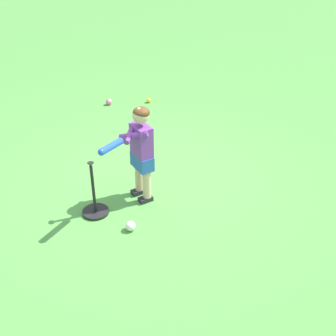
% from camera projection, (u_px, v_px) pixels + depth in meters
% --- Properties ---
extents(ground_plane, '(40.00, 40.00, 0.00)m').
position_uv_depth(ground_plane, '(151.00, 181.00, 5.24)').
color(ground_plane, '#519942').
extents(child_batter, '(0.78, 0.34, 1.08)m').
position_uv_depth(child_batter, '(140.00, 147.00, 4.61)').
color(child_batter, '#232328').
rests_on(child_batter, ground).
extents(play_ball_near_batter, '(0.08, 0.08, 0.08)m').
position_uv_depth(play_ball_near_batter, '(149.00, 100.00, 7.19)').
color(play_ball_near_batter, yellow).
rests_on(play_ball_near_batter, ground).
extents(play_ball_behind_batter, '(0.10, 0.10, 0.10)m').
position_uv_depth(play_ball_behind_batter, '(109.00, 102.00, 7.11)').
color(play_ball_behind_batter, pink).
rests_on(play_ball_behind_batter, ground).
extents(play_ball_midfield, '(0.10, 0.10, 0.10)m').
position_uv_depth(play_ball_midfield, '(130.00, 226.00, 4.45)').
color(play_ball_midfield, white).
rests_on(play_ball_midfield, ground).
extents(batting_tee, '(0.28, 0.28, 0.62)m').
position_uv_depth(batting_tee, '(95.00, 205.00, 4.66)').
color(batting_tee, black).
rests_on(batting_tee, ground).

